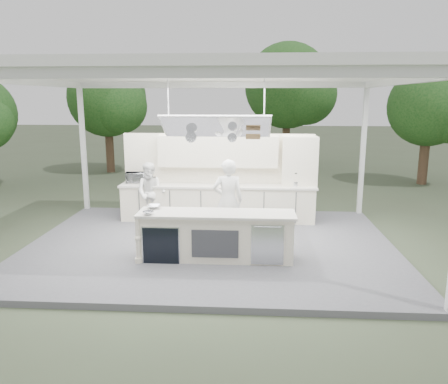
# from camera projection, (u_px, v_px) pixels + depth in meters

# --- Properties ---
(ground) EXTENTS (90.00, 90.00, 0.00)m
(ground) POSITION_uv_depth(u_px,v_px,m) (211.00, 248.00, 9.69)
(ground) COLOR #3C4831
(ground) RESTS_ON ground
(stage_deck) EXTENTS (8.00, 6.00, 0.12)m
(stage_deck) POSITION_uv_depth(u_px,v_px,m) (211.00, 246.00, 9.68)
(stage_deck) COLOR #56565A
(stage_deck) RESTS_ON ground
(tent) EXTENTS (8.20, 6.20, 3.86)m
(tent) POSITION_uv_depth(u_px,v_px,m) (210.00, 76.00, 8.90)
(tent) COLOR white
(tent) RESTS_ON ground
(demo_island) EXTENTS (3.10, 0.79, 0.95)m
(demo_island) POSITION_uv_depth(u_px,v_px,m) (215.00, 236.00, 8.67)
(demo_island) COLOR white
(demo_island) RESTS_ON stage_deck
(back_counter) EXTENTS (5.08, 0.72, 0.95)m
(back_counter) POSITION_uv_depth(u_px,v_px,m) (218.00, 202.00, 11.42)
(back_counter) COLOR white
(back_counter) RESTS_ON stage_deck
(back_wall_unit) EXTENTS (5.05, 0.48, 2.25)m
(back_wall_unit) POSITION_uv_depth(u_px,v_px,m) (235.00, 164.00, 11.40)
(back_wall_unit) COLOR white
(back_wall_unit) RESTS_ON stage_deck
(tree_cluster) EXTENTS (19.55, 9.40, 5.85)m
(tree_cluster) POSITION_uv_depth(u_px,v_px,m) (228.00, 98.00, 18.55)
(tree_cluster) COLOR brown
(tree_cluster) RESTS_ON ground
(head_chef) EXTENTS (0.73, 0.53, 1.85)m
(head_chef) POSITION_uv_depth(u_px,v_px,m) (228.00, 201.00, 9.67)
(head_chef) COLOR white
(head_chef) RESTS_ON stage_deck
(sous_chef) EXTENTS (0.77, 0.61, 1.57)m
(sous_chef) POSITION_uv_depth(u_px,v_px,m) (151.00, 193.00, 11.12)
(sous_chef) COLOR white
(sous_chef) RESTS_ON stage_deck
(toaster_oven) EXTENTS (0.56, 0.43, 0.28)m
(toaster_oven) POSITION_uv_depth(u_px,v_px,m) (136.00, 177.00, 11.61)
(toaster_oven) COLOR silver
(toaster_oven) RESTS_ON back_counter
(bowl_large) EXTENTS (0.29, 0.29, 0.07)m
(bowl_large) POSITION_uv_depth(u_px,v_px,m) (154.00, 207.00, 8.90)
(bowl_large) COLOR silver
(bowl_large) RESTS_ON demo_island
(bowl_small) EXTENTS (0.28, 0.28, 0.07)m
(bowl_small) POSITION_uv_depth(u_px,v_px,m) (148.00, 213.00, 8.41)
(bowl_small) COLOR #B8BAC0
(bowl_small) RESTS_ON demo_island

